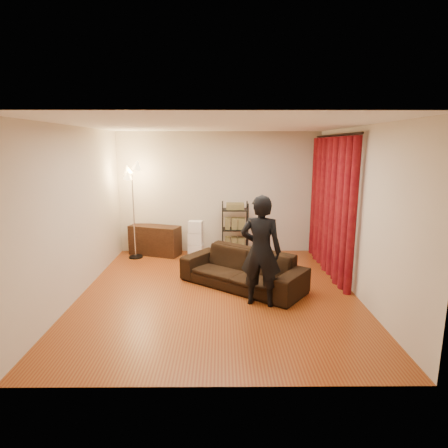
{
  "coord_description": "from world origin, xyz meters",
  "views": [
    {
      "loc": [
        0.06,
        -5.87,
        2.4
      ],
      "look_at": [
        0.1,
        0.3,
        1.1
      ],
      "focal_mm": 30.0,
      "sensor_mm": 36.0,
      "label": 1
    }
  ],
  "objects_px": {
    "person": "(261,251)",
    "sofa": "(242,269)",
    "media_cabinet": "(155,240)",
    "floor_lamp": "(134,212)",
    "storage_boxes": "(196,238)",
    "wire_shelf": "(235,229)"
  },
  "relations": [
    {
      "from": "person",
      "to": "sofa",
      "type": "bearing_deg",
      "value": -57.04
    },
    {
      "from": "media_cabinet",
      "to": "floor_lamp",
      "type": "bearing_deg",
      "value": -128.16
    },
    {
      "from": "storage_boxes",
      "to": "wire_shelf",
      "type": "xyz_separation_m",
      "value": [
        0.86,
        0.0,
        0.2
      ]
    },
    {
      "from": "person",
      "to": "media_cabinet",
      "type": "relative_size",
      "value": 1.52
    },
    {
      "from": "media_cabinet",
      "to": "floor_lamp",
      "type": "distance_m",
      "value": 0.82
    },
    {
      "from": "storage_boxes",
      "to": "floor_lamp",
      "type": "relative_size",
      "value": 0.39
    },
    {
      "from": "floor_lamp",
      "to": "person",
      "type": "bearing_deg",
      "value": -44.87
    },
    {
      "from": "wire_shelf",
      "to": "person",
      "type": "bearing_deg",
      "value": -106.09
    },
    {
      "from": "sofa",
      "to": "person",
      "type": "xyz_separation_m",
      "value": [
        0.23,
        -0.73,
        0.53
      ]
    },
    {
      "from": "media_cabinet",
      "to": "person",
      "type": "bearing_deg",
      "value": -33.13
    },
    {
      "from": "sofa",
      "to": "floor_lamp",
      "type": "xyz_separation_m",
      "value": [
        -2.23,
        1.72,
        0.69
      ]
    },
    {
      "from": "media_cabinet",
      "to": "storage_boxes",
      "type": "xyz_separation_m",
      "value": [
        0.92,
        -0.09,
        0.07
      ]
    },
    {
      "from": "sofa",
      "to": "media_cabinet",
      "type": "distance_m",
      "value": 2.69
    },
    {
      "from": "media_cabinet",
      "to": "floor_lamp",
      "type": "xyz_separation_m",
      "value": [
        -0.39,
        -0.25,
        0.68
      ]
    },
    {
      "from": "floor_lamp",
      "to": "media_cabinet",
      "type": "bearing_deg",
      "value": 32.51
    },
    {
      "from": "media_cabinet",
      "to": "wire_shelf",
      "type": "xyz_separation_m",
      "value": [
        1.78,
        -0.09,
        0.27
      ]
    },
    {
      "from": "sofa",
      "to": "floor_lamp",
      "type": "bearing_deg",
      "value": 179.21
    },
    {
      "from": "storage_boxes",
      "to": "media_cabinet",
      "type": "bearing_deg",
      "value": 174.41
    },
    {
      "from": "storage_boxes",
      "to": "sofa",
      "type": "bearing_deg",
      "value": -63.83
    },
    {
      "from": "sofa",
      "to": "person",
      "type": "bearing_deg",
      "value": -35.58
    },
    {
      "from": "storage_boxes",
      "to": "wire_shelf",
      "type": "distance_m",
      "value": 0.88
    },
    {
      "from": "person",
      "to": "storage_boxes",
      "type": "xyz_separation_m",
      "value": [
        -1.15,
        2.61,
        -0.46
      ]
    }
  ]
}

